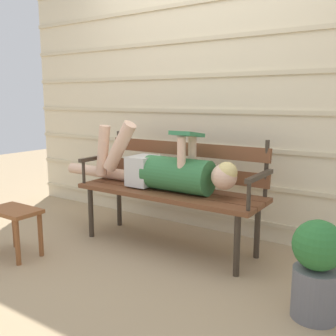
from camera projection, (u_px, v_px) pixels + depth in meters
ground_plane at (157, 253)px, 3.01m from camera, size 12.00×12.00×0.00m
house_siding at (205, 94)px, 3.40m from camera, size 4.37×0.08×2.48m
park_bench at (173, 184)px, 3.10m from camera, size 1.56×0.49×0.90m
reclining_person at (162, 170)px, 3.05m from camera, size 1.76×0.27×0.55m
footstool at (15, 219)px, 2.90m from camera, size 0.41×0.25×0.37m
potted_plant at (317, 267)px, 2.06m from camera, size 0.27×0.27×0.56m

